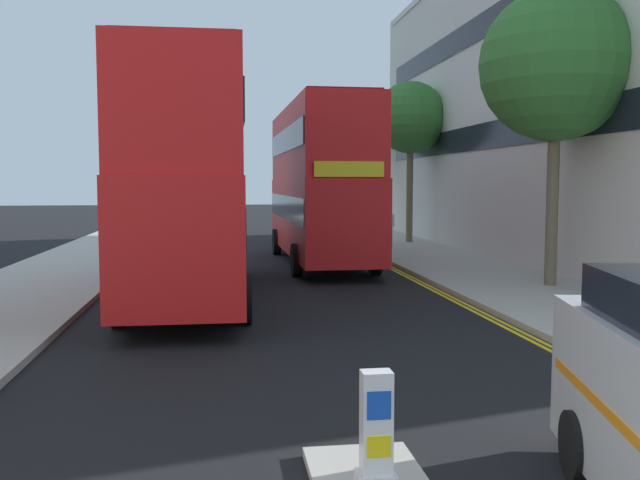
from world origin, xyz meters
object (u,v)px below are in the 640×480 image
at_px(keep_left_bollard, 376,436).
at_px(double_decker_bus_oncoming, 320,179).
at_px(double_decker_bus_away, 190,178).
at_px(pedestrian_far, 390,227).

height_order(keep_left_bollard, double_decker_bus_oncoming, double_decker_bus_oncoming).
xyz_separation_m(keep_left_bollard, double_decker_bus_away, (-2.18, 11.47, 2.42)).
xyz_separation_m(double_decker_bus_oncoming, pedestrian_far, (3.82, 4.93, -2.04)).
bearing_deg(keep_left_bollard, double_decker_bus_away, 100.74).
bearing_deg(double_decker_bus_away, keep_left_bollard, -79.26).
distance_m(keep_left_bollard, pedestrian_far, 24.09).
height_order(double_decker_bus_oncoming, pedestrian_far, double_decker_bus_oncoming).
distance_m(double_decker_bus_oncoming, pedestrian_far, 6.56).
distance_m(double_decker_bus_away, double_decker_bus_oncoming, 8.15).
bearing_deg(double_decker_bus_away, pedestrian_far, 55.82).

